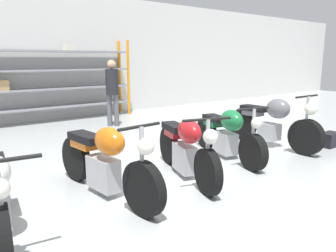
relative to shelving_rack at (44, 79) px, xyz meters
name	(u,v)px	position (x,y,z in m)	size (l,w,h in m)	color
ground_plane	(184,176)	(0.24, -5.64, -1.19)	(30.00, 30.00, 0.00)	#B2B7B7
back_wall	(47,56)	(0.24, 0.37, 0.61)	(30.00, 0.08, 3.60)	silver
shelving_rack	(44,79)	(0.00, 0.00, 0.00)	(4.87, 0.63, 2.28)	orange
motorcycle_orange	(105,161)	(-1.00, -5.56, -0.73)	(0.55, 2.16, 1.03)	black
motorcycle_red	(186,147)	(0.25, -5.66, -0.73)	(0.86, 1.96, 0.99)	black
motorcycle_green	(227,134)	(1.45, -5.36, -0.75)	(0.77, 2.02, 0.99)	black
motorcycle_grey	(272,123)	(2.72, -5.38, -0.70)	(0.67, 2.14, 1.08)	black
person_browsing	(112,88)	(1.19, -1.63, -0.19)	(0.45, 0.45, 1.69)	#595960
toolbox	(330,140)	(3.65, -6.09, -1.05)	(0.44, 0.26, 0.28)	black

